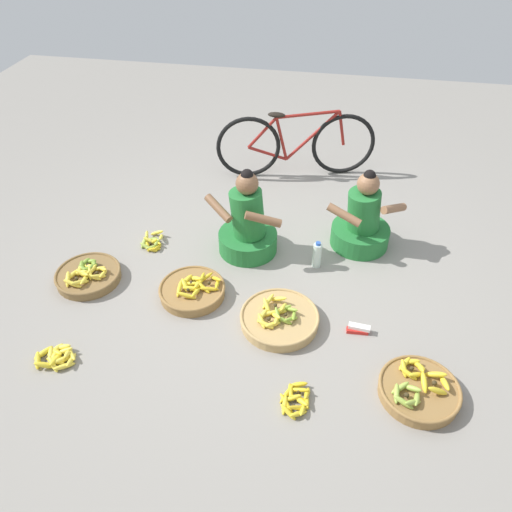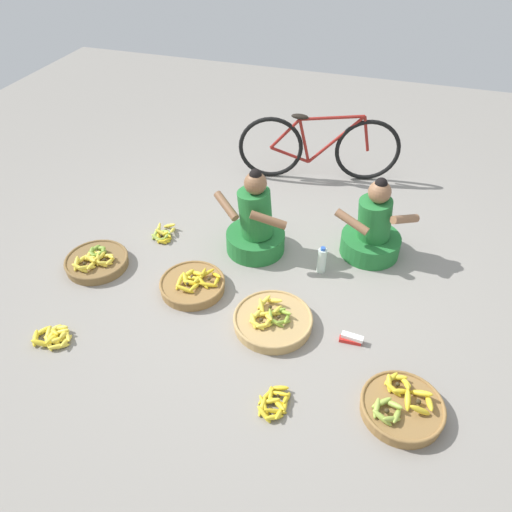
{
  "view_description": "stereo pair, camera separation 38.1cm",
  "coord_description": "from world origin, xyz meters",
  "px_view_note": "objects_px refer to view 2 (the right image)",
  "views": [
    {
      "loc": [
        0.53,
        -3.1,
        2.77
      ],
      "look_at": [
        0.0,
        -0.2,
        0.35
      ],
      "focal_mm": 34.58,
      "sensor_mm": 36.0,
      "label": 1
    },
    {
      "loc": [
        0.9,
        -3.01,
        2.77
      ],
      "look_at": [
        0.0,
        -0.2,
        0.35
      ],
      "focal_mm": 34.58,
      "sensor_mm": 36.0,
      "label": 2
    }
  ],
  "objects_px": {
    "banana_basket_back_center": "(273,320)",
    "loose_bananas_near_bicycle": "(163,235)",
    "vendor_woman_behind": "(373,231)",
    "loose_bananas_mid_left": "(54,336)",
    "water_bottle": "(322,260)",
    "loose_bananas_back_right": "(274,403)",
    "banana_basket_front_left": "(97,261)",
    "packet_carton_stack": "(351,339)",
    "bicycle_leaning": "(319,148)",
    "banana_basket_near_vendor": "(402,407)",
    "vendor_woman_front": "(255,226)",
    "banana_basket_front_center": "(193,284)"
  },
  "relations": [
    {
      "from": "loose_bananas_back_right",
      "to": "packet_carton_stack",
      "type": "xyz_separation_m",
      "value": [
        0.38,
        0.69,
        0.0
      ]
    },
    {
      "from": "vendor_woman_front",
      "to": "water_bottle",
      "type": "relative_size",
      "value": 3.19
    },
    {
      "from": "banana_basket_front_center",
      "to": "banana_basket_near_vendor",
      "type": "height_order",
      "value": "banana_basket_near_vendor"
    },
    {
      "from": "vendor_woman_behind",
      "to": "banana_basket_front_center",
      "type": "xyz_separation_m",
      "value": [
        -1.3,
        -0.92,
        -0.19
      ]
    },
    {
      "from": "loose_bananas_mid_left",
      "to": "packet_carton_stack",
      "type": "height_order",
      "value": "loose_bananas_mid_left"
    },
    {
      "from": "bicycle_leaning",
      "to": "packet_carton_stack",
      "type": "height_order",
      "value": "bicycle_leaning"
    },
    {
      "from": "vendor_woman_front",
      "to": "loose_bananas_back_right",
      "type": "bearing_deg",
      "value": -67.86
    },
    {
      "from": "water_bottle",
      "to": "loose_bananas_mid_left",
      "type": "bearing_deg",
      "value": -141.75
    },
    {
      "from": "banana_basket_near_vendor",
      "to": "loose_bananas_near_bicycle",
      "type": "bearing_deg",
      "value": 151.7
    },
    {
      "from": "banana_basket_front_left",
      "to": "loose_bananas_near_bicycle",
      "type": "height_order",
      "value": "banana_basket_front_left"
    },
    {
      "from": "vendor_woman_behind",
      "to": "loose_bananas_back_right",
      "type": "bearing_deg",
      "value": -101.68
    },
    {
      "from": "vendor_woman_front",
      "to": "vendor_woman_behind",
      "type": "height_order",
      "value": "vendor_woman_front"
    },
    {
      "from": "banana_basket_front_center",
      "to": "packet_carton_stack",
      "type": "distance_m",
      "value": 1.33
    },
    {
      "from": "loose_bananas_mid_left",
      "to": "vendor_woman_front",
      "type": "bearing_deg",
      "value": 53.42
    },
    {
      "from": "vendor_woman_behind",
      "to": "bicycle_leaning",
      "type": "relative_size",
      "value": 0.46
    },
    {
      "from": "bicycle_leaning",
      "to": "loose_bananas_mid_left",
      "type": "relative_size",
      "value": 5.02
    },
    {
      "from": "banana_basket_front_left",
      "to": "banana_basket_back_center",
      "type": "bearing_deg",
      "value": -6.95
    },
    {
      "from": "loose_bananas_back_right",
      "to": "vendor_woman_behind",
      "type": "bearing_deg",
      "value": 78.32
    },
    {
      "from": "vendor_woman_front",
      "to": "vendor_woman_behind",
      "type": "relative_size",
      "value": 1.07
    },
    {
      "from": "vendor_woman_front",
      "to": "loose_bananas_near_bicycle",
      "type": "height_order",
      "value": "vendor_woman_front"
    },
    {
      "from": "banana_basket_back_center",
      "to": "banana_basket_front_left",
      "type": "bearing_deg",
      "value": 173.05
    },
    {
      "from": "vendor_woman_behind",
      "to": "banana_basket_front_left",
      "type": "bearing_deg",
      "value": -157.76
    },
    {
      "from": "bicycle_leaning",
      "to": "water_bottle",
      "type": "xyz_separation_m",
      "value": [
        0.37,
        -1.52,
        -0.24
      ]
    },
    {
      "from": "banana_basket_front_center",
      "to": "packet_carton_stack",
      "type": "height_order",
      "value": "banana_basket_front_center"
    },
    {
      "from": "bicycle_leaning",
      "to": "loose_bananas_back_right",
      "type": "height_order",
      "value": "bicycle_leaning"
    },
    {
      "from": "banana_basket_front_left",
      "to": "packet_carton_stack",
      "type": "height_order",
      "value": "banana_basket_front_left"
    },
    {
      "from": "banana_basket_near_vendor",
      "to": "loose_bananas_near_bicycle",
      "type": "relative_size",
      "value": 1.81
    },
    {
      "from": "loose_bananas_near_bicycle",
      "to": "packet_carton_stack",
      "type": "relative_size",
      "value": 1.7
    },
    {
      "from": "banana_basket_front_center",
      "to": "loose_bananas_near_bicycle",
      "type": "distance_m",
      "value": 0.79
    },
    {
      "from": "vendor_woman_behind",
      "to": "loose_bananas_mid_left",
      "type": "distance_m",
      "value": 2.7
    },
    {
      "from": "vendor_woman_front",
      "to": "loose_bananas_back_right",
      "type": "height_order",
      "value": "vendor_woman_front"
    },
    {
      "from": "loose_bananas_back_right",
      "to": "loose_bananas_mid_left",
      "type": "bearing_deg",
      "value": 178.33
    },
    {
      "from": "banana_basket_back_center",
      "to": "loose_bananas_near_bicycle",
      "type": "relative_size",
      "value": 2.04
    },
    {
      "from": "loose_bananas_near_bicycle",
      "to": "water_bottle",
      "type": "relative_size",
      "value": 1.16
    },
    {
      "from": "bicycle_leaning",
      "to": "loose_bananas_back_right",
      "type": "xyz_separation_m",
      "value": [
        0.36,
        -2.92,
        -0.33
      ]
    },
    {
      "from": "banana_basket_front_left",
      "to": "loose_bananas_near_bicycle",
      "type": "relative_size",
      "value": 1.83
    },
    {
      "from": "bicycle_leaning",
      "to": "water_bottle",
      "type": "relative_size",
      "value": 6.54
    },
    {
      "from": "packet_carton_stack",
      "to": "banana_basket_front_center",
      "type": "bearing_deg",
      "value": 173.06
    },
    {
      "from": "bicycle_leaning",
      "to": "loose_bananas_near_bicycle",
      "type": "distance_m",
      "value": 1.9
    },
    {
      "from": "loose_bananas_mid_left",
      "to": "loose_bananas_back_right",
      "type": "bearing_deg",
      "value": -1.67
    },
    {
      "from": "bicycle_leaning",
      "to": "banana_basket_near_vendor",
      "type": "xyz_separation_m",
      "value": [
        1.15,
        -2.72,
        -0.3
      ]
    },
    {
      "from": "banana_basket_back_center",
      "to": "packet_carton_stack",
      "type": "bearing_deg",
      "value": 1.91
    },
    {
      "from": "vendor_woman_front",
      "to": "banana_basket_front_center",
      "type": "relative_size",
      "value": 1.53
    },
    {
      "from": "banana_basket_near_vendor",
      "to": "vendor_woman_behind",
      "type": "bearing_deg",
      "value": 104.82
    },
    {
      "from": "loose_bananas_back_right",
      "to": "banana_basket_back_center",
      "type": "bearing_deg",
      "value": 107.12
    },
    {
      "from": "banana_basket_back_center",
      "to": "bicycle_leaning",
      "type": "bearing_deg",
      "value": 93.99
    },
    {
      "from": "vendor_woman_front",
      "to": "loose_bananas_mid_left",
      "type": "relative_size",
      "value": 2.46
    },
    {
      "from": "banana_basket_front_center",
      "to": "banana_basket_near_vendor",
      "type": "xyz_separation_m",
      "value": [
        1.72,
        -0.65,
        0.0
      ]
    },
    {
      "from": "vendor_woman_front",
      "to": "banana_basket_front_left",
      "type": "distance_m",
      "value": 1.4
    },
    {
      "from": "loose_bananas_mid_left",
      "to": "packet_carton_stack",
      "type": "distance_m",
      "value": 2.18
    }
  ]
}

